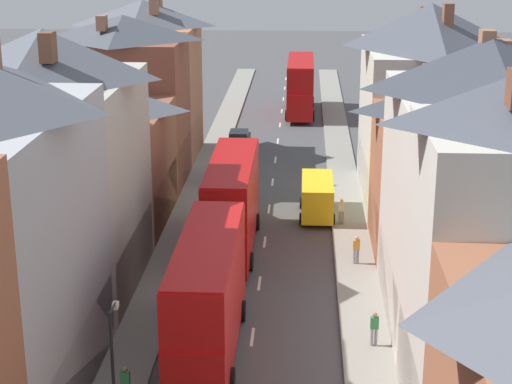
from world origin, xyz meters
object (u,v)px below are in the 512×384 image
object	(u,v)px
double_decker_bus_lead	(232,203)
car_parked_right_a	(229,171)
pedestrian_mid_left	(125,383)
pedestrian_mid_right	(374,327)
pedestrian_far_right	(342,210)
street_lamp	(114,370)
car_near_blue	(239,140)
delivery_van	(317,196)
double_decker_bus_mid_street	(300,85)
pedestrian_far_left	(356,248)
double_decker_bus_far_approaching	(208,295)

from	to	relation	value
double_decker_bus_lead	car_parked_right_a	bearing A→B (deg)	95.65
pedestrian_mid_left	pedestrian_mid_right	xyz separation A→B (m)	(9.94, 5.29, 0.00)
double_decker_bus_lead	pedestrian_mid_right	size ratio (longest dim) A/B	6.71
pedestrian_far_right	street_lamp	distance (m)	25.61
pedestrian_far_right	car_near_blue	bearing A→B (deg)	113.18
double_decker_bus_lead	pedestrian_mid_left	world-z (taller)	double_decker_bus_lead
double_decker_bus_lead	delivery_van	world-z (taller)	double_decker_bus_lead
car_parked_right_a	street_lamp	world-z (taller)	street_lamp
double_decker_bus_mid_street	pedestrian_far_left	distance (m)	38.38
delivery_van	car_parked_right_a	bearing A→B (deg)	131.38
double_decker_bus_lead	pedestrian_mid_left	bearing A→B (deg)	-99.23
double_decker_bus_mid_street	delivery_van	bearing A→B (deg)	-87.51
delivery_van	pedestrian_mid_left	distance (m)	24.06
pedestrian_mid_left	street_lamp	xyz separation A→B (m)	(0.29, -2.87, 2.21)
car_near_blue	car_parked_right_a	distance (m)	9.16
double_decker_bus_mid_street	street_lamp	distance (m)	56.10
double_decker_bus_mid_street	car_near_blue	world-z (taller)	double_decker_bus_mid_street
double_decker_bus_mid_street	pedestrian_mid_right	xyz separation A→B (m)	(3.61, -47.61, -1.78)
double_decker_bus_lead	pedestrian_far_left	world-z (taller)	double_decker_bus_lead
double_decker_bus_far_approaching	pedestrian_far_right	bearing A→B (deg)	69.05
pedestrian_mid_left	pedestrian_far_left	distance (m)	17.61
car_parked_right_a	pedestrian_mid_left	xyz separation A→B (m)	(-1.44, -29.85, 0.18)
double_decker_bus_lead	double_decker_bus_mid_street	distance (m)	36.28
car_parked_right_a	pedestrian_mid_right	distance (m)	26.00
double_decker_bus_far_approaching	pedestrian_mid_right	distance (m)	7.48
car_near_blue	double_decker_bus_far_approaching	bearing A→B (deg)	-87.86
double_decker_bus_lead	car_parked_right_a	world-z (taller)	double_decker_bus_lead
double_decker_bus_lead	pedestrian_far_left	xyz separation A→B (m)	(6.95, -2.09, -1.78)
car_near_blue	delivery_van	bearing A→B (deg)	-69.05
pedestrian_far_left	double_decker_bus_far_approaching	bearing A→B (deg)	-123.94
double_decker_bus_far_approaching	street_lamp	size ratio (longest dim) A/B	1.96
double_decker_bus_lead	double_decker_bus_far_approaching	size ratio (longest dim) A/B	1.00
double_decker_bus_lead	pedestrian_far_right	distance (m)	7.89
delivery_van	pedestrian_far_right	xyz separation A→B (m)	(1.48, -1.74, -0.30)
pedestrian_mid_right	pedestrian_mid_left	bearing A→B (deg)	-151.98
car_near_blue	car_parked_right_a	bearing A→B (deg)	-90.00
pedestrian_far_left	pedestrian_mid_right	bearing A→B (deg)	-88.39
double_decker_bus_far_approaching	pedestrian_far_right	distance (m)	17.96
pedestrian_far_left	pedestrian_far_right	distance (m)	6.39
double_decker_bus_far_approaching	delivery_van	bearing A→B (deg)	75.08
delivery_van	pedestrian_far_left	distance (m)	8.37
double_decker_bus_lead	double_decker_bus_far_approaching	distance (m)	12.41
double_decker_bus_lead	car_parked_right_a	size ratio (longest dim) A/B	2.83
pedestrian_mid_left	pedestrian_far_right	world-z (taller)	same
pedestrian_mid_right	pedestrian_far_right	bearing A→B (deg)	92.98
double_decker_bus_lead	car_near_blue	world-z (taller)	double_decker_bus_lead
double_decker_bus_mid_street	pedestrian_far_left	world-z (taller)	double_decker_bus_mid_street
double_decker_bus_lead	pedestrian_mid_left	distance (m)	17.11
pedestrian_far_right	car_parked_right_a	bearing A→B (deg)	131.18
car_near_blue	pedestrian_mid_left	xyz separation A→B (m)	(-1.44, -39.01, 0.22)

